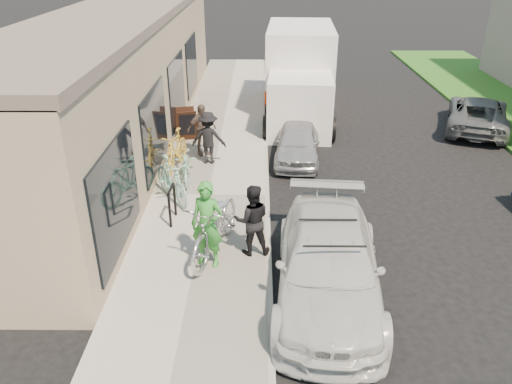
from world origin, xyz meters
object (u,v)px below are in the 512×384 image
object	(u,v)px
sandwich_board	(186,124)
sedan_silver	(297,142)
tandem_bike	(216,225)
man_standing	(252,220)
bike_rack	(172,201)
sedan_white	(328,264)
cruiser_bike_a	(171,180)
woman_rider	(207,225)
bystander_b	(202,130)
bystander_a	(208,138)
cruiser_bike_b	(186,167)
far_car_gray	(478,114)
cruiser_bike_c	(176,150)
moving_truck	(299,77)

from	to	relation	value
sandwich_board	sedan_silver	distance (m)	3.88
tandem_bike	man_standing	xyz separation A→B (m)	(0.76, -0.03, 0.14)
bike_rack	sedan_white	xyz separation A→B (m)	(3.36, -2.54, 0.01)
tandem_bike	cruiser_bike_a	xyz separation A→B (m)	(-1.33, 2.40, -0.09)
sandwich_board	woman_rider	bearing A→B (deg)	-94.06
sedan_silver	bystander_b	distance (m)	2.99
sandwich_board	bystander_b	bearing A→B (deg)	-78.42
sandwich_board	woman_rider	distance (m)	7.45
woman_rider	bystander_a	world-z (taller)	woman_rider
sandwich_board	cruiser_bike_b	xyz separation A→B (m)	(0.42, -3.27, -0.11)
cruiser_bike_b	woman_rider	bearing A→B (deg)	-83.66
tandem_bike	cruiser_bike_b	world-z (taller)	tandem_bike
sedan_silver	far_car_gray	size ratio (longest dim) A/B	0.77
cruiser_bike_a	cruiser_bike_b	bearing A→B (deg)	48.03
bystander_b	sandwich_board	bearing A→B (deg)	87.92
sandwich_board	bystander_b	world-z (taller)	bystander_b
woman_rider	man_standing	size ratio (longest dim) A/B	1.17
sedan_silver	cruiser_bike_c	size ratio (longest dim) A/B	1.76
cruiser_bike_a	bystander_b	size ratio (longest dim) A/B	1.17
cruiser_bike_a	bystander_b	xyz separation A→B (m)	(0.45, 3.13, 0.24)
bystander_b	bike_rack	bearing A→B (deg)	-122.27
sedan_silver	man_standing	bearing A→B (deg)	-98.01
sedan_white	cruiser_bike_a	distance (m)	5.08
sandwich_board	tandem_bike	size ratio (longest dim) A/B	0.42
cruiser_bike_a	bystander_a	xyz separation A→B (m)	(0.73, 2.46, 0.22)
far_car_gray	cruiser_bike_b	xyz separation A→B (m)	(-9.89, -4.76, -0.03)
far_car_gray	tandem_bike	xyz separation A→B (m)	(-8.78, -8.34, 0.21)
sedan_white	woman_rider	distance (m)	2.50
far_car_gray	woman_rider	world-z (taller)	woman_rider
cruiser_bike_a	cruiser_bike_c	distance (m)	2.03
sedan_white	man_standing	size ratio (longest dim) A/B	3.13
sedan_white	sedan_silver	distance (m)	6.72
woman_rider	bystander_b	world-z (taller)	woman_rider
moving_truck	far_car_gray	distance (m)	6.68
bike_rack	cruiser_bike_b	xyz separation A→B (m)	(0.03, 2.28, -0.12)
tandem_bike	bystander_a	size ratio (longest dim) A/B	1.57
far_car_gray	bystander_b	distance (m)	10.06
tandem_bike	woman_rider	size ratio (longest dim) A/B	1.35
tandem_bike	sedan_white	bearing A→B (deg)	-13.35
far_car_gray	woman_rider	xyz separation A→B (m)	(-8.90, -8.79, 0.47)
bike_rack	moving_truck	size ratio (longest dim) A/B	0.13
sedan_silver	moving_truck	bearing A→B (deg)	91.28
moving_truck	tandem_bike	world-z (taller)	moving_truck
woman_rider	cruiser_bike_b	size ratio (longest dim) A/B	1.16
tandem_bike	cruiser_bike_b	bearing A→B (deg)	123.12
man_standing	bystander_a	world-z (taller)	same
sandwich_board	woman_rider	size ratio (longest dim) A/B	0.56
sedan_white	cruiser_bike_b	size ratio (longest dim) A/B	3.11
cruiser_bike_b	sandwich_board	bearing A→B (deg)	89.93
moving_truck	bystander_a	distance (m)	6.27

